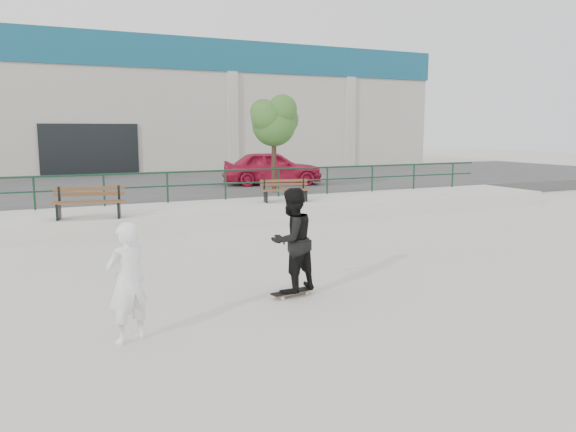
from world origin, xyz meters
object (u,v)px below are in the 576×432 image
standing_skater (292,240)px  bench_right (285,190)px  bench_left (89,203)px  red_car (272,168)px  tree (274,120)px  seated_skater (127,282)px  skateboard (292,292)px

standing_skater → bench_right: bearing=-133.2°
bench_left → red_car: red_car is taller
red_car → bench_right: bearing=176.1°
bench_left → standing_skater: size_ratio=1.07×
bench_right → tree: size_ratio=0.46×
tree → bench_left: bearing=-152.2°
bench_left → seated_skater: seated_skater is taller
red_car → standing_skater: size_ratio=2.39×
bench_right → tree: (0.85, 2.79, 2.39)m
skateboard → red_car: bearing=57.8°
standing_skater → seated_skater: size_ratio=1.09×
seated_skater → red_car: bearing=-142.7°
bench_left → tree: size_ratio=0.53×
seated_skater → tree: bearing=-144.4°
skateboard → bench_right: bearing=56.0°
bench_left → tree: tree is taller
skateboard → standing_skater: standing_skater is taller
red_car → skateboard: 15.14m
bench_left → standing_skater: bearing=-58.9°
skateboard → seated_skater: seated_skater is taller
red_car → skateboard: size_ratio=5.40×
bench_left → skateboard: bearing=-58.9°
standing_skater → seated_skater: 3.09m
tree → skateboard: 12.51m
bench_right → skateboard: (-3.77, -8.39, -0.80)m
seated_skater → skateboard: bearing=175.5°
bench_right → standing_skater: (-3.77, -8.39, 0.13)m
bench_right → tree: 3.77m
tree → standing_skater: (-4.62, -11.18, -2.27)m
standing_skater → bench_left: bearing=-89.9°
red_car → skateboard: red_car is taller
skateboard → standing_skater: (0.00, 0.00, 0.93)m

